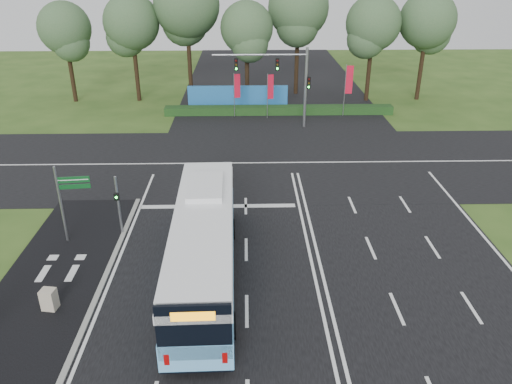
# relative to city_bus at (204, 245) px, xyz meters

# --- Properties ---
(ground) EXTENTS (120.00, 120.00, 0.00)m
(ground) POSITION_rel_city_bus_xyz_m (5.26, 2.48, -1.88)
(ground) COLOR #2E4E1A
(ground) RESTS_ON ground
(road_main) EXTENTS (20.00, 120.00, 0.04)m
(road_main) POSITION_rel_city_bus_xyz_m (5.26, 2.48, -1.86)
(road_main) COLOR black
(road_main) RESTS_ON ground
(road_cross) EXTENTS (120.00, 14.00, 0.05)m
(road_cross) POSITION_rel_city_bus_xyz_m (5.26, 14.48, -1.86)
(road_cross) COLOR black
(road_cross) RESTS_ON ground
(bike_path) EXTENTS (5.00, 18.00, 0.06)m
(bike_path) POSITION_rel_city_bus_xyz_m (-7.24, -0.52, -1.85)
(bike_path) COLOR black
(bike_path) RESTS_ON ground
(kerb_strip) EXTENTS (0.25, 18.00, 0.12)m
(kerb_strip) POSITION_rel_city_bus_xyz_m (-4.84, -0.52, -1.82)
(kerb_strip) COLOR gray
(kerb_strip) RESTS_ON ground
(city_bus) EXTENTS (3.04, 13.07, 3.74)m
(city_bus) POSITION_rel_city_bus_xyz_m (0.00, 0.00, 0.00)
(city_bus) COLOR #6EC0FF
(city_bus) RESTS_ON ground
(pedestrian_signal) EXTENTS (0.30, 0.42, 3.48)m
(pedestrian_signal) POSITION_rel_city_bus_xyz_m (-4.94, 4.30, 0.02)
(pedestrian_signal) COLOR gray
(pedestrian_signal) RESTS_ON ground
(street_sign) EXTENTS (1.71, 0.26, 4.39)m
(street_sign) POSITION_rel_city_bus_xyz_m (-7.38, 3.64, 0.86)
(street_sign) COLOR gray
(street_sign) RESTS_ON ground
(utility_cabinet) EXTENTS (0.70, 0.61, 1.03)m
(utility_cabinet) POSITION_rel_city_bus_xyz_m (-6.64, -2.17, -1.36)
(utility_cabinet) COLOR #BAAD96
(utility_cabinet) RESTS_ON ground
(banner_flag_left) EXTENTS (0.60, 0.20, 4.17)m
(banner_flag_left) POSITION_rel_city_bus_xyz_m (1.19, 26.24, 0.85)
(banner_flag_left) COLOR gray
(banner_flag_left) RESTS_ON ground
(banner_flag_mid) EXTENTS (0.60, 0.24, 4.22)m
(banner_flag_mid) POSITION_rel_city_bus_xyz_m (4.28, 25.67, 0.89)
(banner_flag_mid) COLOR gray
(banner_flag_mid) RESTS_ON ground
(banner_flag_right) EXTENTS (0.72, 0.09, 4.90)m
(banner_flag_right) POSITION_rel_city_bus_xyz_m (11.62, 26.28, 1.30)
(banner_flag_right) COLOR gray
(banner_flag_right) RESTS_ON ground
(traffic_light_gantry) EXTENTS (8.41, 0.28, 7.00)m
(traffic_light_gantry) POSITION_rel_city_bus_xyz_m (5.47, 22.98, 2.78)
(traffic_light_gantry) COLOR gray
(traffic_light_gantry) RESTS_ON ground
(hedge) EXTENTS (22.00, 1.20, 0.80)m
(hedge) POSITION_rel_city_bus_xyz_m (5.26, 26.98, -1.48)
(hedge) COLOR #133413
(hedge) RESTS_ON ground
(blue_hoarding) EXTENTS (10.00, 0.30, 2.20)m
(blue_hoarding) POSITION_rel_city_bus_xyz_m (1.26, 29.48, -0.78)
(blue_hoarding) COLOR #1F63A8
(blue_hoarding) RESTS_ON ground
(eucalyptus_row) EXTENTS (41.70, 9.01, 12.83)m
(eucalyptus_row) POSITION_rel_city_bus_xyz_m (2.56, 32.78, 6.48)
(eucalyptus_row) COLOR black
(eucalyptus_row) RESTS_ON ground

